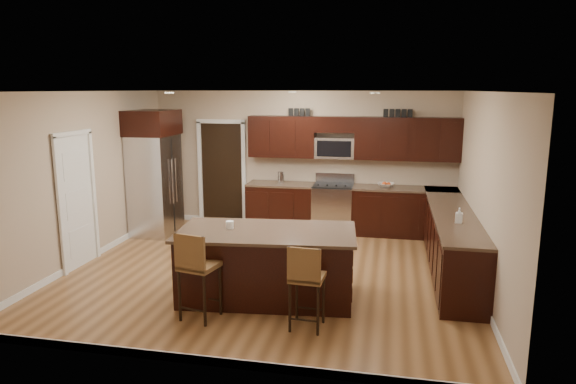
% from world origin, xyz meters
% --- Properties ---
extents(floor, '(6.00, 6.00, 0.00)m').
position_xyz_m(floor, '(0.00, 0.00, 0.00)').
color(floor, olive).
rests_on(floor, ground).
extents(ceiling, '(6.00, 6.00, 0.00)m').
position_xyz_m(ceiling, '(0.00, 0.00, 2.70)').
color(ceiling, silver).
rests_on(ceiling, wall_back).
extents(wall_back, '(6.00, 0.00, 6.00)m').
position_xyz_m(wall_back, '(0.00, 2.75, 1.35)').
color(wall_back, tan).
rests_on(wall_back, floor).
extents(wall_left, '(0.00, 5.50, 5.50)m').
position_xyz_m(wall_left, '(-3.00, 0.00, 1.35)').
color(wall_left, tan).
rests_on(wall_left, floor).
extents(wall_right, '(0.00, 5.50, 5.50)m').
position_xyz_m(wall_right, '(3.00, 0.00, 1.35)').
color(wall_right, tan).
rests_on(wall_right, floor).
extents(base_cabinets, '(4.02, 3.96, 0.92)m').
position_xyz_m(base_cabinets, '(1.90, 1.45, 0.46)').
color(base_cabinets, black).
rests_on(base_cabinets, floor).
extents(upper_cabinets, '(4.00, 0.33, 0.80)m').
position_xyz_m(upper_cabinets, '(1.04, 2.58, 1.84)').
color(upper_cabinets, black).
rests_on(upper_cabinets, wall_back).
extents(range, '(0.76, 0.64, 1.11)m').
position_xyz_m(range, '(0.68, 2.45, 0.47)').
color(range, silver).
rests_on(range, floor).
extents(microwave, '(0.76, 0.31, 0.40)m').
position_xyz_m(microwave, '(0.68, 2.60, 1.62)').
color(microwave, silver).
rests_on(microwave, upper_cabinets).
extents(doorway, '(0.85, 0.03, 2.06)m').
position_xyz_m(doorway, '(-1.65, 2.73, 1.03)').
color(doorway, black).
rests_on(doorway, floor).
extents(pantry_door, '(0.03, 0.80, 2.04)m').
position_xyz_m(pantry_door, '(-2.98, -0.30, 1.02)').
color(pantry_door, white).
rests_on(pantry_door, floor).
extents(letter_decor, '(2.20, 0.03, 0.15)m').
position_xyz_m(letter_decor, '(0.90, 2.58, 2.29)').
color(letter_decor, black).
rests_on(letter_decor, upper_cabinets).
extents(island, '(2.42, 1.44, 0.92)m').
position_xyz_m(island, '(0.19, -0.93, 0.43)').
color(island, black).
rests_on(island, floor).
extents(stool_left, '(0.49, 0.49, 1.09)m').
position_xyz_m(stool_left, '(-0.46, -1.78, 0.68)').
color(stool_left, brown).
rests_on(stool_left, floor).
extents(stool_right, '(0.40, 0.40, 1.02)m').
position_xyz_m(stool_right, '(0.86, -1.77, 0.64)').
color(stool_right, brown).
rests_on(stool_right, floor).
extents(refrigerator, '(0.79, 1.00, 2.35)m').
position_xyz_m(refrigerator, '(-2.62, 1.66, 1.20)').
color(refrigerator, silver).
rests_on(refrigerator, floor).
extents(floor_mat, '(1.15, 0.97, 0.01)m').
position_xyz_m(floor_mat, '(0.09, 1.92, 0.01)').
color(floor_mat, brown).
rests_on(floor_mat, floor).
extents(fruit_bowl, '(0.33, 0.33, 0.08)m').
position_xyz_m(fruit_bowl, '(1.67, 2.45, 0.96)').
color(fruit_bowl, silver).
rests_on(fruit_bowl, base_cabinets).
extents(soap_bottle, '(0.11, 0.11, 0.21)m').
position_xyz_m(soap_bottle, '(2.70, -0.02, 1.02)').
color(soap_bottle, '#B2B2B2').
rests_on(soap_bottle, base_cabinets).
extents(canister_tall, '(0.12, 0.12, 0.23)m').
position_xyz_m(canister_tall, '(-0.35, 2.45, 1.03)').
color(canister_tall, silver).
rests_on(canister_tall, base_cabinets).
extents(canister_short, '(0.11, 0.11, 0.18)m').
position_xyz_m(canister_short, '(-0.34, 2.45, 1.01)').
color(canister_short, silver).
rests_on(canister_short, base_cabinets).
extents(island_jar, '(0.10, 0.10, 0.10)m').
position_xyz_m(island_jar, '(-0.31, -0.93, 0.97)').
color(island_jar, white).
rests_on(island_jar, island).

